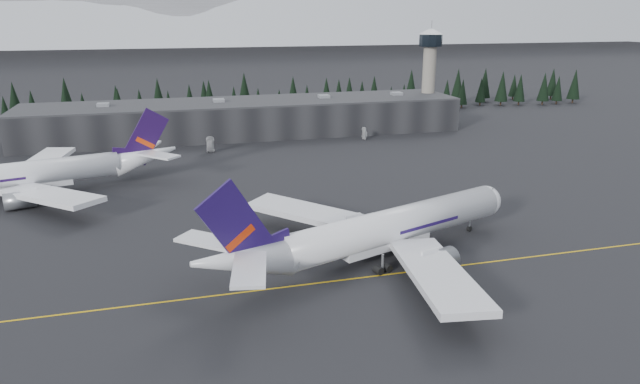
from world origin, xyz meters
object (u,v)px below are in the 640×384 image
object	(u,v)px
gse_vehicle_b	(365,137)
control_tower	(429,66)
terminal	(247,118)
gse_vehicle_a	(211,150)
jet_main	(372,232)
jet_parked	(42,173)

from	to	relation	value
gse_vehicle_b	control_tower	bearing A→B (deg)	108.22
terminal	gse_vehicle_a	bearing A→B (deg)	-121.02
gse_vehicle_a	gse_vehicle_b	bearing A→B (deg)	5.67
jet_main	jet_parked	xyz separation A→B (m)	(-65.49, 60.03, -0.15)
gse_vehicle_a	jet_main	bearing A→B (deg)	-77.69
jet_main	gse_vehicle_b	size ratio (longest dim) A/B	14.75
control_tower	jet_main	world-z (taller)	control_tower
jet_main	jet_parked	world-z (taller)	jet_main
gse_vehicle_b	jet_main	bearing A→B (deg)	-34.19
terminal	jet_parked	size ratio (longest dim) A/B	2.41
gse_vehicle_b	gse_vehicle_a	bearing A→B (deg)	-99.32
jet_main	gse_vehicle_a	distance (m)	97.05
terminal	control_tower	distance (m)	76.98
jet_parked	terminal	bearing A→B (deg)	-148.57
jet_main	gse_vehicle_a	world-z (taller)	jet_main
jet_parked	gse_vehicle_a	world-z (taller)	jet_parked
jet_main	gse_vehicle_a	size ratio (longest dim) A/B	12.30
terminal	gse_vehicle_a	size ratio (longest dim) A/B	29.30
jet_main	gse_vehicle_b	xyz separation A→B (m)	(34.23, 100.44, -4.97)
gse_vehicle_a	gse_vehicle_b	xyz separation A→B (m)	(55.53, 5.89, 0.02)
control_tower	terminal	bearing A→B (deg)	-177.71
gse_vehicle_a	gse_vehicle_b	distance (m)	55.84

